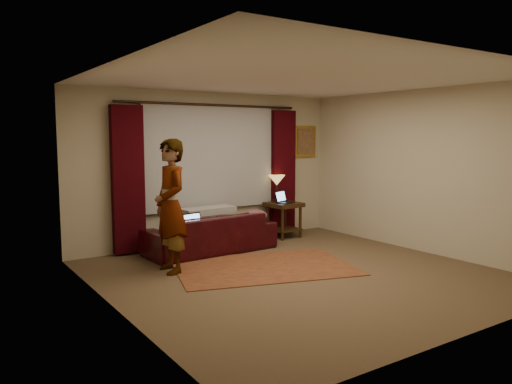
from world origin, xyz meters
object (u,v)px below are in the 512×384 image
Objects in this scene: sofa at (210,226)px; laptop_sofa at (197,222)px; tiffany_lamp at (277,189)px; laptop_table at (286,197)px; end_table at (284,220)px; person at (171,206)px.

sofa is 5.70× the size of laptop_sofa.
tiffany_lamp is 0.27m from laptop_table.
end_table is (1.69, 0.29, -0.10)m from sofa.
person is (-2.70, -1.03, 0.59)m from end_table.
tiffany_lamp is 2.90m from person.
laptop_sofa is at bearing 30.05° from sofa.
laptop_table reaches higher than end_table.
person is at bearing 179.45° from laptop_table.
end_table is 0.59m from tiffany_lamp.
sofa is 1.35m from person.
sofa is at bearing 167.08° from laptop_table.
laptop_table is (1.67, 0.21, 0.33)m from sofa.
sofa reaches higher than laptop_sofa.
laptop_sofa is (-0.35, -0.22, 0.12)m from sofa.
person reaches higher than end_table.
person is at bearing -154.33° from laptop_sofa.
sofa is 1.76m from tiffany_lamp.
sofa reaches higher than end_table.
person is at bearing -159.04° from end_table.
laptop_table is (2.01, 0.44, 0.21)m from laptop_sofa.
sofa is at bearing 128.47° from person.
laptop_sofa reaches higher than end_table.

